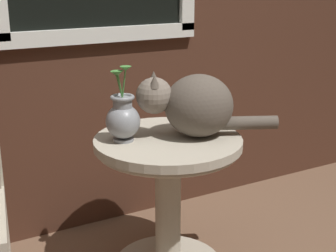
{
  "coord_description": "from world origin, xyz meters",
  "views": [
    {
      "loc": [
        -0.64,
        -1.45,
        1.24
      ],
      "look_at": [
        0.27,
        0.2,
        0.66
      ],
      "focal_mm": 52.77,
      "sensor_mm": 36.0,
      "label": 1
    }
  ],
  "objects": [
    {
      "name": "pewter_vase_with_ivy",
      "position": [
        0.1,
        0.25,
        0.7
      ],
      "size": [
        0.14,
        0.14,
        0.3
      ],
      "color": "gray",
      "rests_on": "wicker_side_table"
    },
    {
      "name": "cat",
      "position": [
        0.37,
        0.17,
        0.74
      ],
      "size": [
        0.54,
        0.35,
        0.26
      ],
      "color": "brown",
      "rests_on": "wicker_side_table"
    },
    {
      "name": "wicker_side_table",
      "position": [
        0.27,
        0.2,
        0.41
      ],
      "size": [
        0.6,
        0.6,
        0.61
      ],
      "color": "#B2A893",
      "rests_on": "ground_plane"
    }
  ]
}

